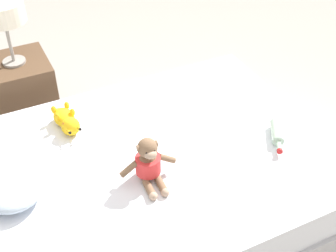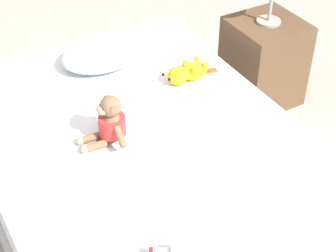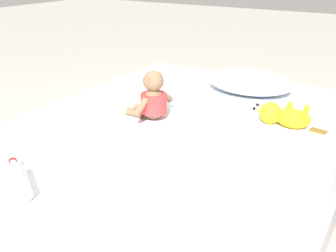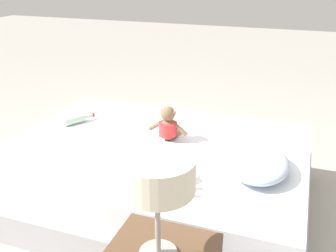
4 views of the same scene
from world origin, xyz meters
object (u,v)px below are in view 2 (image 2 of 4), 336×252
(plush_monkey, at_px, (110,123))
(glass_bottle, at_px, (192,252))
(bed, at_px, (143,170))
(plush_yellow_creature, at_px, (187,73))
(pillow, at_px, (103,53))
(nightstand, at_px, (263,62))

(plush_monkey, distance_m, glass_bottle, 0.74)
(plush_monkey, relative_size, glass_bottle, 1.24)
(bed, distance_m, plush_yellow_creature, 0.57)
(plush_monkey, bearing_deg, pillow, 68.43)
(plush_yellow_creature, distance_m, nightstand, 0.67)
(plush_yellow_creature, height_order, glass_bottle, plush_yellow_creature)
(plush_monkey, distance_m, nightstand, 1.26)
(bed, bearing_deg, plush_monkey, 161.72)
(plush_monkey, xyz_separation_m, glass_bottle, (-0.02, -0.74, -0.06))
(bed, distance_m, plush_monkey, 0.34)
(bed, height_order, nightstand, nightstand)
(pillow, xyz_separation_m, plush_monkey, (-0.24, -0.62, 0.04))
(bed, xyz_separation_m, plush_yellow_creature, (0.41, 0.29, 0.26))
(pillow, height_order, plush_monkey, plush_monkey)
(pillow, bearing_deg, glass_bottle, -101.25)
(pillow, relative_size, glass_bottle, 2.17)
(bed, height_order, glass_bottle, glass_bottle)
(bed, relative_size, pillow, 3.89)
(plush_yellow_creature, bearing_deg, nightstand, 12.52)
(bed, bearing_deg, glass_bottle, -103.01)
(plush_monkey, relative_size, plush_yellow_creature, 0.87)
(bed, height_order, pillow, pillow)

